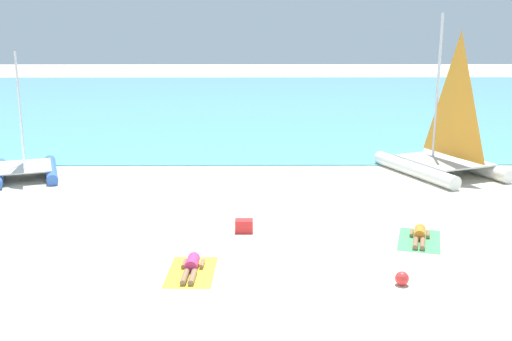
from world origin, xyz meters
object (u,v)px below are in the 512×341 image
object	(u,v)px
sailboat_white	(444,151)
cooler_box	(244,226)
sailboat_blue	(24,160)
beach_ball	(402,278)
towel_right	(419,240)
towel_left	(191,272)
sunbather_left	(192,266)
sunbather_right	(420,235)

from	to	relation	value
sailboat_white	cooler_box	bearing A→B (deg)	-161.08
sailboat_blue	cooler_box	world-z (taller)	sailboat_blue
cooler_box	sailboat_blue	bearing A→B (deg)	142.85
sailboat_white	beach_ball	bearing A→B (deg)	-133.81
towel_right	towel_left	bearing A→B (deg)	-160.28
towel_right	beach_ball	xyz separation A→B (m)	(-1.17, -2.92, 0.15)
towel_left	sunbather_left	world-z (taller)	sunbather_left
sailboat_blue	towel_left	bearing A→B (deg)	-70.89
sailboat_blue	sunbather_left	size ratio (longest dim) A/B	2.99
sunbather_right	beach_ball	distance (m)	3.21
towel_right	sunbather_right	size ratio (longest dim) A/B	1.23
towel_left	sunbather_right	size ratio (longest dim) A/B	1.23
sailboat_blue	towel_left	distance (m)	11.66
beach_ball	towel_right	bearing A→B (deg)	68.19
towel_left	towel_right	bearing A→B (deg)	19.72
towel_right	cooler_box	world-z (taller)	cooler_box
towel_left	sunbather_left	size ratio (longest dim) A/B	1.21
towel_right	sunbather_right	bearing A→B (deg)	73.95
sailboat_white	cooler_box	world-z (taller)	sailboat_white
beach_ball	cooler_box	distance (m)	5.11
sailboat_white	sunbather_left	distance (m)	13.03
cooler_box	towel_right	bearing A→B (deg)	-8.59
towel_right	cooler_box	distance (m)	4.82
sunbather_left	sailboat_white	bearing A→B (deg)	49.35
sailboat_white	sunbather_left	bearing A→B (deg)	-155.42
sailboat_blue	beach_ball	world-z (taller)	sailboat_blue
towel_right	sailboat_blue	bearing A→B (deg)	151.75
sunbather_right	beach_ball	size ratio (longest dim) A/B	4.88
sunbather_left	beach_ball	distance (m)	4.88
sailboat_blue	sunbather_right	world-z (taller)	sailboat_blue
towel_right	sunbather_left	bearing A→B (deg)	-160.84
beach_ball	cooler_box	world-z (taller)	cooler_box
sunbather_right	cooler_box	xyz separation A→B (m)	(-4.78, 0.66, 0.05)
sunbather_right	beach_ball	xyz separation A→B (m)	(-1.19, -2.98, 0.03)
towel_left	cooler_box	xyz separation A→B (m)	(1.22, 2.86, 0.17)
sailboat_blue	sunbather_right	size ratio (longest dim) A/B	3.03
sailboat_white	towel_right	xyz separation A→B (m)	(-2.84, -7.48, -0.90)
sunbather_right	sunbather_left	bearing A→B (deg)	-144.30
towel_left	beach_ball	distance (m)	4.88
towel_left	beach_ball	world-z (taller)	beach_ball
sailboat_white	sunbather_right	xyz separation A→B (m)	(-2.83, -7.42, -0.77)
towel_left	cooler_box	bearing A→B (deg)	66.97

